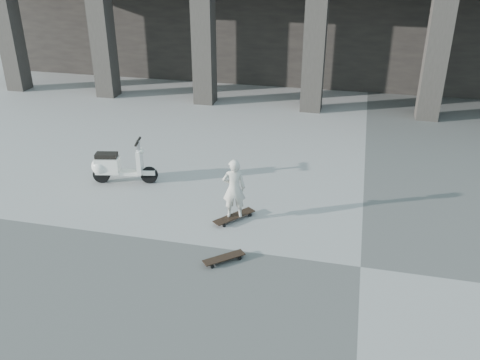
% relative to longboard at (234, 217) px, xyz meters
% --- Properties ---
extents(ground, '(90.00, 90.00, 0.00)m').
position_rel_longboard_xyz_m(ground, '(2.50, -1.05, -0.07)').
color(ground, '#51524F').
rests_on(ground, ground).
extents(longboard, '(0.74, 0.86, 0.09)m').
position_rel_longboard_xyz_m(longboard, '(0.00, 0.00, 0.00)').
color(longboard, black).
rests_on(longboard, ground).
extents(skateboard_spare, '(0.69, 0.64, 0.09)m').
position_rel_longboard_xyz_m(skateboard_spare, '(0.17, -1.43, -0.00)').
color(skateboard_spare, black).
rests_on(skateboard_spare, ground).
extents(child, '(0.51, 0.40, 1.22)m').
position_rel_longboard_xyz_m(child, '(-0.00, 0.00, 0.63)').
color(child, beige).
rests_on(child, longboard).
extents(scooter, '(1.48, 0.63, 1.04)m').
position_rel_longboard_xyz_m(scooter, '(-3.09, 1.02, 0.34)').
color(scooter, black).
rests_on(scooter, ground).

